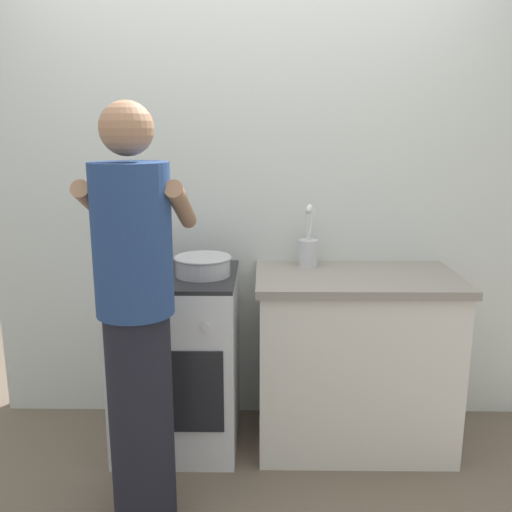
% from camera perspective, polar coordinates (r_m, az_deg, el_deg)
% --- Properties ---
extents(ground, '(6.00, 6.00, 0.00)m').
position_cam_1_polar(ground, '(2.93, -1.07, -20.02)').
color(ground, '#6B5B4C').
extents(back_wall, '(3.20, 0.10, 2.50)m').
position_cam_1_polar(back_wall, '(2.98, 3.00, 6.33)').
color(back_wall, silver).
rests_on(back_wall, ground).
extents(countertop, '(1.00, 0.60, 0.90)m').
position_cam_1_polar(countertop, '(2.88, 10.18, -10.58)').
color(countertop, silver).
rests_on(countertop, ground).
extents(stove_range, '(0.60, 0.62, 0.90)m').
position_cam_1_polar(stove_range, '(2.87, -8.13, -10.61)').
color(stove_range, silver).
rests_on(stove_range, ground).
extents(pot, '(0.24, 0.18, 0.11)m').
position_cam_1_polar(pot, '(2.79, -11.15, -0.54)').
color(pot, '#38383D').
rests_on(pot, stove_range).
extents(mixing_bowl, '(0.28, 0.28, 0.10)m').
position_cam_1_polar(mixing_bowl, '(2.68, -5.57, -0.93)').
color(mixing_bowl, '#B7B7BC').
rests_on(mixing_bowl, stove_range).
extents(utensil_crock, '(0.10, 0.10, 0.32)m').
position_cam_1_polar(utensil_crock, '(2.85, 5.47, 0.72)').
color(utensil_crock, silver).
rests_on(utensil_crock, countertop).
extents(person, '(0.41, 0.50, 1.70)m').
position_cam_1_polar(person, '(2.20, -12.35, -6.77)').
color(person, black).
rests_on(person, ground).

